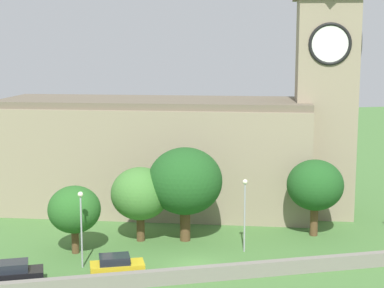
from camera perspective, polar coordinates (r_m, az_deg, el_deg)
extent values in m
plane|color=#477538|center=(65.92, -2.75, -6.70)|extent=(200.00, 200.00, 0.00)
cube|color=gray|center=(68.14, -3.41, -1.25)|extent=(35.05, 21.85, 11.42)
cube|color=#675C4A|center=(67.31, -3.45, 3.84)|extent=(34.74, 20.99, 0.70)
cube|color=gray|center=(66.62, 12.08, 3.14)|extent=(7.73, 7.73, 22.49)
cylinder|color=white|center=(63.20, 12.54, 8.94)|extent=(3.69, 1.41, 3.87)
torus|color=black|center=(63.20, 12.54, 8.94)|extent=(4.09, 1.75, 4.22)
cylinder|color=white|center=(66.63, 14.95, 8.85)|extent=(1.41, 3.69, 3.87)
torus|color=black|center=(66.63, 14.95, 8.85)|extent=(1.75, 4.09, 4.22)
cube|color=gray|center=(48.73, 1.16, -11.80)|extent=(49.12, 0.70, 1.16)
cube|color=black|center=(49.58, -15.85, -11.55)|extent=(4.07, 1.98, 0.85)
cube|color=#1E232B|center=(49.33, -16.12, -10.72)|extent=(2.28, 1.73, 0.68)
cylinder|color=black|center=(50.59, -14.19, -11.57)|extent=(0.69, 0.36, 0.68)
cylinder|color=black|center=(48.78, -14.21, -12.36)|extent=(0.69, 0.36, 0.68)
cube|color=gold|center=(49.85, -6.86, -11.21)|extent=(4.24, 2.01, 0.79)
cube|color=#1E232B|center=(49.60, -7.13, -10.46)|extent=(2.39, 1.72, 0.62)
cylinder|color=black|center=(50.98, -5.31, -11.19)|extent=(0.64, 0.36, 0.63)
cylinder|color=black|center=(49.23, -5.08, -11.94)|extent=(0.64, 0.36, 0.63)
cylinder|color=black|center=(50.79, -8.57, -11.33)|extent=(0.64, 0.36, 0.63)
cylinder|color=black|center=(49.04, -8.47, -12.09)|extent=(0.64, 0.36, 0.63)
cylinder|color=#9EA0A5|center=(51.49, -10.10, -7.99)|extent=(0.14, 0.14, 5.89)
sphere|color=#F4EFCC|center=(50.66, -10.20, -4.57)|extent=(0.44, 0.44, 0.44)
cylinder|color=#9EA0A5|center=(54.61, 4.84, -6.79)|extent=(0.14, 0.14, 6.05)
sphere|color=#F4EFCC|center=(53.81, 4.89, -3.47)|extent=(0.44, 0.44, 0.44)
cylinder|color=brown|center=(58.06, -4.73, -7.66)|extent=(0.75, 0.75, 2.46)
ellipsoid|color=#427A33|center=(57.21, -4.78, -4.55)|extent=(5.38, 5.38, 4.84)
cylinder|color=brown|center=(55.57, -10.65, -8.71)|extent=(0.64, 0.64, 2.21)
ellipsoid|color=#286023|center=(54.77, -10.74, -5.91)|extent=(4.55, 4.55, 4.10)
cylinder|color=brown|center=(60.48, 11.12, -6.89)|extent=(0.75, 0.75, 2.91)
ellipsoid|color=#1E511E|center=(59.63, 11.23, -3.70)|extent=(5.33, 5.33, 4.79)
cylinder|color=brown|center=(57.86, -0.63, -7.37)|extent=(0.96, 0.96, 3.08)
ellipsoid|color=#1E511E|center=(56.83, -0.64, -3.40)|extent=(6.84, 6.84, 6.15)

